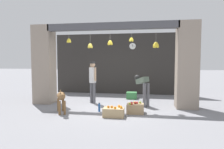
% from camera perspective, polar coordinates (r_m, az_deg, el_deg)
% --- Properties ---
extents(ground_plane, '(60.00, 60.00, 0.00)m').
position_cam_1_polar(ground_plane, '(7.03, -0.58, -9.29)').
color(ground_plane, gray).
extents(shop_back_wall, '(6.47, 0.12, 2.92)m').
position_cam_1_polar(shop_back_wall, '(9.75, 2.39, 3.05)').
color(shop_back_wall, '#2D2B28').
rests_on(shop_back_wall, ground_plane).
extents(shop_pillar_left, '(0.70, 0.60, 2.92)m').
position_cam_1_polar(shop_pillar_left, '(7.99, -18.80, 2.65)').
color(shop_pillar_left, gray).
rests_on(shop_pillar_left, ground_plane).
extents(shop_pillar_right, '(0.70, 0.60, 2.92)m').
position_cam_1_polar(shop_pillar_right, '(7.18, 20.63, 2.49)').
color(shop_pillar_right, gray).
rests_on(shop_pillar_right, ground_plane).
extents(storefront_awning, '(4.57, 0.28, 0.90)m').
position_cam_1_polar(storefront_awning, '(7.05, -0.25, 13.23)').
color(storefront_awning, '#4C4C51').
extents(dog, '(0.54, 0.83, 0.71)m').
position_cam_1_polar(dog, '(6.34, -14.28, -6.38)').
color(dog, brown).
rests_on(dog, ground_plane).
extents(shopkeeper, '(0.31, 0.30, 1.58)m').
position_cam_1_polar(shopkeeper, '(7.60, -5.55, -1.28)').
color(shopkeeper, '#56565B').
rests_on(shopkeeper, ground_plane).
extents(worker_stooping, '(0.56, 0.76, 1.08)m').
position_cam_1_polar(worker_stooping, '(7.20, 8.81, -3.20)').
color(worker_stooping, '#56565B').
rests_on(worker_stooping, ground_plane).
extents(fruit_crate_oranges, '(0.59, 0.35, 0.33)m').
position_cam_1_polar(fruit_crate_oranges, '(5.83, 0.50, -10.68)').
color(fruit_crate_oranges, tan).
rests_on(fruit_crate_oranges, ground_plane).
extents(fruit_crate_apples, '(0.51, 0.43, 0.35)m').
position_cam_1_polar(fruit_crate_apples, '(6.26, 6.66, -9.56)').
color(fruit_crate_apples, tan).
rests_on(fruit_crate_apples, ground_plane).
extents(produce_box_green, '(0.43, 0.34, 0.28)m').
position_cam_1_polar(produce_box_green, '(8.54, 5.64, -5.98)').
color(produce_box_green, '#387A42').
rests_on(produce_box_green, ground_plane).
extents(water_bottle, '(0.07, 0.07, 0.28)m').
position_cam_1_polar(water_bottle, '(6.41, -3.66, -9.39)').
color(water_bottle, '#2D60AD').
rests_on(water_bottle, ground_plane).
extents(wall_clock, '(0.32, 0.03, 0.32)m').
position_cam_1_polar(wall_clock, '(9.65, 5.89, 8.07)').
color(wall_clock, black).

